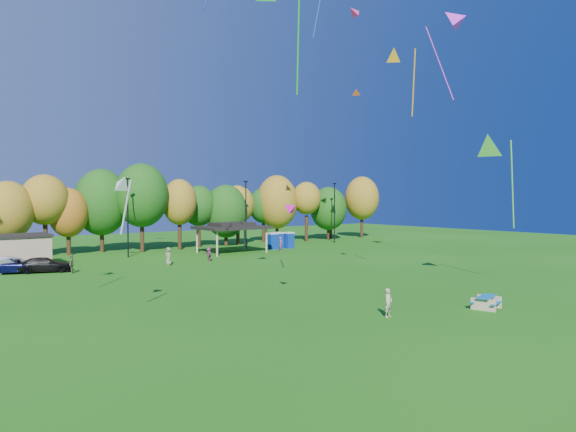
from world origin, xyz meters
TOP-DOWN VIEW (x-y plane):
  - ground at (0.00, 0.00)m, footprint 160.00×160.00m
  - tree_line at (-1.03, 45.51)m, footprint 93.57×10.55m
  - lamp_posts at (2.00, 40.00)m, footprint 64.50×0.25m
  - utility_building at (-10.00, 38.00)m, footprint 6.30×4.30m
  - pavilion at (14.00, 37.00)m, footprint 8.20×6.20m
  - porta_potties at (21.89, 37.67)m, footprint 3.75×1.81m
  - picnic_table at (9.61, -0.25)m, footprint 2.16×1.94m
  - kite_flyer at (3.17, 1.92)m, footprint 0.67×0.51m
  - car_b at (-10.84, 34.44)m, footprint 4.83×2.79m
  - car_c at (-10.87, 34.12)m, footprint 5.65×3.76m
  - car_d at (-8.35, 32.94)m, footprint 5.08×3.34m
  - far_person_2 at (19.83, 34.65)m, footprint 0.78×0.80m
  - far_person_3 at (7.45, 30.87)m, footprint 0.84×1.57m
  - far_person_4 at (-6.61, 30.65)m, footprint 0.80×1.09m
  - far_person_5 at (2.72, 30.65)m, footprint 0.60×0.90m
  - kite_0 at (23.14, 11.97)m, footprint 3.31×5.04m
  - kite_4 at (1.00, 8.48)m, footprint 1.21×1.29m
  - kite_8 at (16.14, 3.65)m, footprint 4.75×2.89m
  - kite_9 at (25.27, 26.69)m, footprint 1.89×1.86m
  - kite_10 at (11.23, 8.63)m, footprint 2.72×2.74m
  - kite_13 at (-9.36, 9.54)m, footprint 1.11×2.13m
  - kite_14 at (19.93, 21.83)m, footprint 1.63×1.31m

SIDE VIEW (x-z plane):
  - ground at x=0.00m, z-range 0.00..0.00m
  - picnic_table at x=9.61m, z-range 0.06..0.85m
  - car_d at x=-8.35m, z-range 0.00..1.37m
  - car_c at x=-10.87m, z-range 0.00..1.44m
  - car_b at x=-10.84m, z-range 0.00..1.50m
  - far_person_3 at x=7.45m, z-range 0.00..1.62m
  - kite_flyer at x=3.17m, z-range 0.00..1.64m
  - far_person_4 at x=-6.61m, z-range 0.00..1.72m
  - far_person_5 at x=2.72m, z-range 0.00..1.82m
  - far_person_2 at x=19.83m, z-range 0.00..1.85m
  - porta_potties at x=21.89m, z-range 0.01..2.19m
  - utility_building at x=-10.00m, z-range 0.01..3.26m
  - pavilion at x=14.00m, z-range 1.34..5.11m
  - lamp_posts at x=2.00m, z-range 0.36..9.45m
  - tree_line at x=-1.03m, z-range 0.34..11.49m
  - kite_4 at x=1.00m, z-range 5.66..6.71m
  - kite_13 at x=-9.36m, z-range 5.88..9.27m
  - kite_8 at x=16.14m, z-range 6.96..14.78m
  - kite_10 at x=11.23m, z-range 14.94..20.36m
  - kite_9 at x=25.27m, z-range 18.85..20.38m
  - kite_0 at x=23.14m, z-range 19.44..28.14m
  - kite_14 at x=19.93m, z-range 25.81..27.35m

